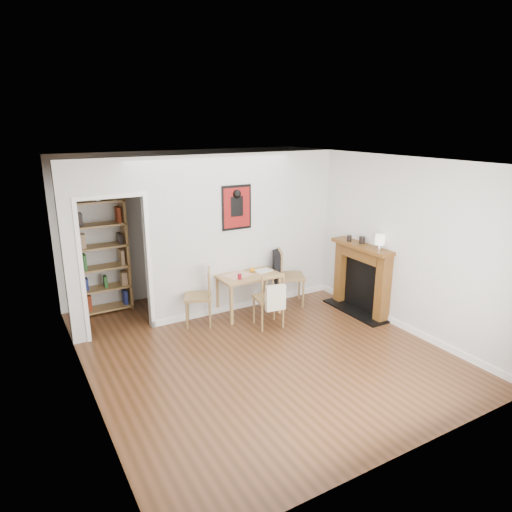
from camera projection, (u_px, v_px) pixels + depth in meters
ground at (256, 346)px, 6.48m from camera, size 5.20×5.20×0.00m
room_shell at (220, 237)px, 7.28m from camera, size 5.20×5.20×5.20m
dining_table at (248, 279)px, 7.45m from camera, size 1.00×0.63×0.68m
chair_left at (198, 297)px, 7.07m from camera, size 0.60×0.60×0.91m
chair_right at (289, 276)px, 7.87m from camera, size 0.70×0.65×0.98m
chair_front at (269, 299)px, 7.01m from camera, size 0.51×0.56×0.90m
bookshelf at (103, 257)px, 7.48m from camera, size 0.80×0.32×1.90m
fireplace at (362, 276)px, 7.54m from camera, size 0.45×1.25×1.16m
red_glass at (240, 277)px, 7.19m from camera, size 0.07×0.07×0.08m
orange_fruit at (252, 270)px, 7.52m from camera, size 0.08×0.08×0.08m
placemat at (238, 275)px, 7.39m from camera, size 0.49×0.41×0.00m
notebook at (263, 271)px, 7.58m from camera, size 0.30×0.24×0.01m
mantel_lamp at (380, 240)px, 7.02m from camera, size 0.16×0.16×0.24m
ceramic_jar_a at (362, 240)px, 7.42m from camera, size 0.10×0.10×0.12m
ceramic_jar_b at (349, 238)px, 7.57m from camera, size 0.08×0.08×0.10m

